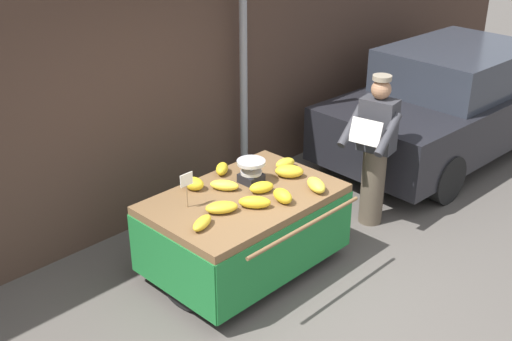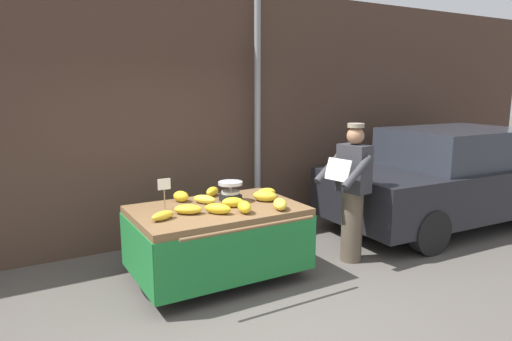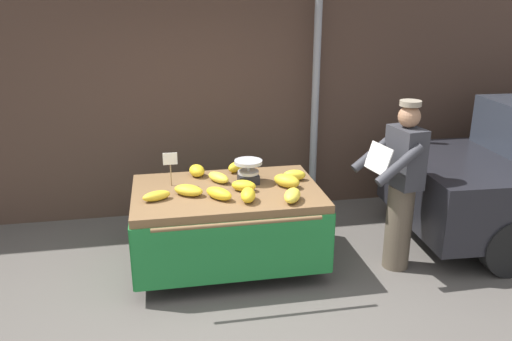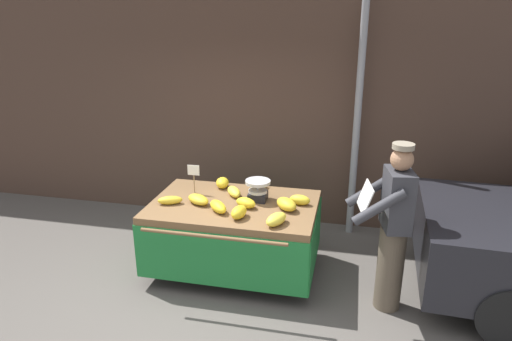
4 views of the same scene
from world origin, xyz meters
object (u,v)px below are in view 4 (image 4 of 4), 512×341
object	(u,v)px
banana_bunch_3	(239,212)
banana_bunch_6	(170,200)
banana_cart	(234,220)
banana_bunch_1	(222,183)
banana_bunch_8	(198,199)
weighing_scale	(258,190)
banana_bunch_5	(246,203)
street_pole	(358,108)
banana_bunch_0	(234,192)
banana_bunch_2	(286,204)
banana_bunch_10	(300,200)
banana_bunch_4	(218,207)
price_sign	(194,173)
banana_bunch_7	(276,219)
vendor_person	(393,228)
banana_bunch_9	(258,184)

from	to	relation	value
banana_bunch_3	banana_bunch_6	bearing A→B (deg)	167.61
banana_cart	banana_bunch_1	size ratio (longest dim) A/B	8.72
banana_bunch_3	banana_bunch_8	world-z (taller)	banana_bunch_3
weighing_scale	banana_bunch_5	bearing A→B (deg)	-110.60
banana_bunch_1	street_pole	bearing A→B (deg)	29.49
banana_bunch_6	banana_bunch_3	bearing A→B (deg)	-12.39
banana_cart	banana_bunch_6	size ratio (longest dim) A/B	6.89
banana_cart	banana_bunch_6	xyz separation A→B (m)	(-0.67, -0.17, 0.25)
banana_bunch_0	banana_bunch_2	bearing A→B (deg)	-21.47
street_pole	banana_cart	xyz separation A→B (m)	(-1.27, -1.29, -1.07)
banana_bunch_2	banana_bunch_8	size ratio (longest dim) A/B	0.97
banana_bunch_10	banana_bunch_4	bearing A→B (deg)	-155.86
street_pole	price_sign	bearing A→B (deg)	-148.64
banana_bunch_6	banana_bunch_8	distance (m)	0.31
weighing_scale	banana_bunch_1	size ratio (longest dim) A/B	1.33
banana_bunch_2	banana_bunch_6	bearing A→B (deg)	-174.11
street_pole	banana_bunch_8	size ratio (longest dim) A/B	11.59
banana_cart	banana_bunch_7	world-z (taller)	banana_bunch_7
banana_bunch_3	weighing_scale	bearing A→B (deg)	79.95
banana_bunch_8	banana_bunch_3	bearing A→B (deg)	-26.07
banana_bunch_2	banana_bunch_3	distance (m)	0.54
banana_bunch_10	vendor_person	bearing A→B (deg)	-25.31
banana_bunch_2	banana_bunch_6	distance (m)	1.27
banana_cart	banana_bunch_3	bearing A→B (deg)	-66.49
banana_cart	price_sign	world-z (taller)	price_sign
banana_bunch_2	banana_bunch_7	size ratio (longest dim) A/B	1.03
banana_bunch_1	banana_bunch_10	bearing A→B (deg)	-17.55
banana_bunch_5	vendor_person	distance (m)	1.53
banana_bunch_3	banana_bunch_0	bearing A→B (deg)	110.08
banana_bunch_7	banana_bunch_0	bearing A→B (deg)	133.52
banana_bunch_0	banana_bunch_6	xyz separation A→B (m)	(-0.62, -0.38, -0.00)
banana_bunch_2	banana_bunch_10	size ratio (longest dim) A/B	1.26
vendor_person	banana_bunch_10	bearing A→B (deg)	154.69
weighing_scale	price_sign	size ratio (longest dim) A/B	0.82
banana_bunch_4	banana_bunch_7	world-z (taller)	banana_bunch_7
banana_bunch_5	banana_bunch_4	bearing A→B (deg)	-147.59
price_sign	banana_bunch_8	size ratio (longest dim) A/B	1.16
vendor_person	banana_bunch_9	bearing A→B (deg)	151.35
banana_bunch_3	banana_bunch_5	distance (m)	0.27
banana_cart	banana_bunch_8	distance (m)	0.46
street_pole	vendor_person	xyz separation A→B (m)	(0.40, -1.61, -0.82)
banana_bunch_7	weighing_scale	bearing A→B (deg)	118.60
banana_bunch_4	banana_bunch_9	distance (m)	0.78
banana_bunch_1	banana_bunch_6	xyz separation A→B (m)	(-0.42, -0.60, -0.02)
street_pole	banana_bunch_6	bearing A→B (deg)	-142.99
banana_bunch_1	banana_bunch_9	world-z (taller)	banana_bunch_1
banana_bunch_6	vendor_person	size ratio (longest dim) A/B	0.16
banana_bunch_9	banana_bunch_3	bearing A→B (deg)	-91.22
banana_bunch_3	banana_bunch_5	size ratio (longest dim) A/B	0.98
banana_bunch_10	banana_bunch_0	bearing A→B (deg)	173.32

